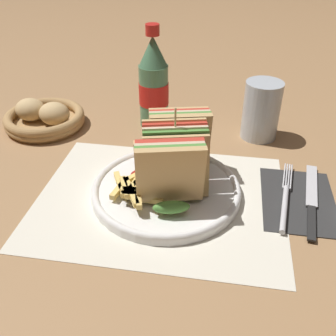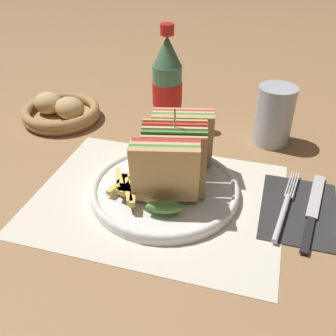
{
  "view_description": "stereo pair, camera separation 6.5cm",
  "coord_description": "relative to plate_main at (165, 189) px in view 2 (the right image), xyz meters",
  "views": [
    {
      "loc": [
        0.06,
        -0.5,
        0.41
      ],
      "look_at": [
        -0.03,
        0.04,
        0.04
      ],
      "focal_mm": 42.0,
      "sensor_mm": 36.0,
      "label": 1
    },
    {
      "loc": [
        0.12,
        -0.49,
        0.41
      ],
      "look_at": [
        -0.03,
        0.04,
        0.04
      ],
      "focal_mm": 42.0,
      "sensor_mm": 36.0,
      "label": 2
    }
  ],
  "objects": [
    {
      "name": "club_sandwich",
      "position": [
        0.01,
        0.02,
        0.06
      ],
      "size": [
        0.12,
        0.21,
        0.14
      ],
      "color": "tan",
      "rests_on": "plate_main"
    },
    {
      "name": "knife",
      "position": [
        0.24,
        0.02,
        -0.0
      ],
      "size": [
        0.04,
        0.2,
        0.0
      ],
      "rotation": [
        0.0,
        0.0,
        -0.13
      ],
      "color": "black",
      "rests_on": "napkin"
    },
    {
      "name": "fork",
      "position": [
        0.19,
        -0.0,
        -0.0
      ],
      "size": [
        0.04,
        0.19,
        0.01
      ],
      "rotation": [
        0.0,
        0.0,
        -0.13
      ],
      "color": "silver",
      "rests_on": "napkin"
    },
    {
      "name": "placemat",
      "position": [
        -0.01,
        -0.01,
        -0.01
      ],
      "size": [
        0.4,
        0.31,
        0.0
      ],
      "color": "silver",
      "rests_on": "ground_plane"
    },
    {
      "name": "ground_plane",
      "position": [
        0.03,
        -0.02,
        -0.01
      ],
      "size": [
        4.0,
        4.0,
        0.0
      ],
      "primitive_type": "plane",
      "color": "#9E754C"
    },
    {
      "name": "ketchup_blob",
      "position": [
        -0.04,
        0.01,
        0.02
      ],
      "size": [
        0.04,
        0.03,
        0.01
      ],
      "color": "maroon",
      "rests_on": "plate_main"
    },
    {
      "name": "napkin",
      "position": [
        0.22,
        0.02,
        -0.01
      ],
      "size": [
        0.12,
        0.17,
        0.0
      ],
      "color": "#2D2D2D",
      "rests_on": "ground_plane"
    },
    {
      "name": "glass_near",
      "position": [
        0.16,
        0.23,
        0.04
      ],
      "size": [
        0.07,
        0.07,
        0.12
      ],
      "color": "silver",
      "rests_on": "ground_plane"
    },
    {
      "name": "bread_basket",
      "position": [
        -0.3,
        0.2,
        0.01
      ],
      "size": [
        0.17,
        0.17,
        0.06
      ],
      "color": "#AD8451",
      "rests_on": "ground_plane"
    },
    {
      "name": "fries_pile",
      "position": [
        -0.04,
        -0.03,
        0.02
      ],
      "size": [
        0.1,
        0.12,
        0.02
      ],
      "color": "#E5C166",
      "rests_on": "plate_main"
    },
    {
      "name": "coke_bottle_near",
      "position": [
        -0.07,
        0.25,
        0.08
      ],
      "size": [
        0.06,
        0.06,
        0.22
      ],
      "color": "#4C7F5B",
      "rests_on": "ground_plane"
    },
    {
      "name": "plate_main",
      "position": [
        0.0,
        0.0,
        0.0
      ],
      "size": [
        0.25,
        0.25,
        0.02
      ],
      "color": "white",
      "rests_on": "ground_plane"
    }
  ]
}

